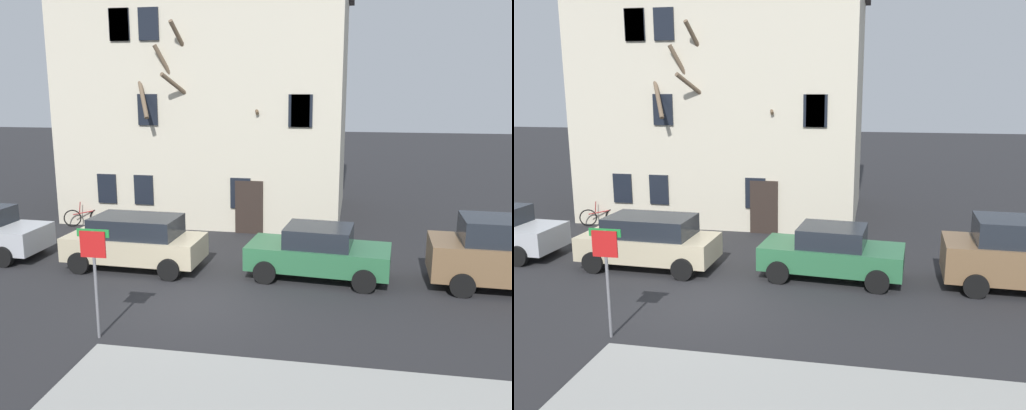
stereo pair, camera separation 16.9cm
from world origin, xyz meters
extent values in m
plane|color=#262628|center=(0.00, 0.00, 0.00)|extent=(120.00, 120.00, 0.00)
cube|color=beige|center=(-2.36, 11.22, 4.80)|extent=(11.69, 7.85, 9.60)
cube|color=#2D231E|center=(0.02, 7.25, 1.05)|extent=(1.10, 0.12, 2.10)
cube|color=black|center=(-5.91, 7.26, 1.60)|extent=(0.80, 0.08, 1.20)
cube|color=black|center=(-4.32, 7.26, 1.60)|extent=(0.80, 0.08, 1.20)
cube|color=black|center=(-0.32, 7.26, 1.60)|extent=(0.80, 0.08, 1.20)
cube|color=black|center=(-4.01, 7.26, 4.80)|extent=(0.80, 0.08, 1.20)
cube|color=black|center=(1.93, 7.26, 4.80)|extent=(0.80, 0.08, 1.20)
cube|color=black|center=(2.03, 7.26, 4.80)|extent=(0.80, 0.08, 1.20)
cube|color=black|center=(-5.03, 7.26, 8.00)|extent=(0.80, 0.08, 1.20)
cube|color=black|center=(-5.02, 7.26, 8.00)|extent=(0.80, 0.08, 1.20)
cube|color=black|center=(-3.84, 7.26, 8.00)|extent=(0.80, 0.08, 1.20)
cylinder|color=brown|center=(-3.47, 7.86, 3.85)|extent=(0.47, 0.47, 7.70)
cylinder|color=brown|center=(-4.30, 7.31, 5.77)|extent=(1.30, 1.85, 2.60)
cylinder|color=brown|center=(-2.48, 7.59, 6.96)|extent=(0.72, 2.14, 2.24)
cylinder|color=brown|center=(-3.15, 8.24, 6.29)|extent=(0.98, 0.87, 1.70)
cylinder|color=brown|center=(-3.08, 7.39, 6.11)|extent=(1.15, 1.01, 2.27)
cylinder|color=brown|center=(-2.53, 7.31, 5.47)|extent=(1.27, 2.05, 1.46)
cylinder|color=brown|center=(0.94, 8.24, 3.21)|extent=(0.35, 0.35, 6.42)
cylinder|color=brown|center=(1.48, 8.58, 5.75)|extent=(0.82, 1.24, 1.90)
cylinder|color=brown|center=(0.88, 9.19, 6.28)|extent=(1.98, 0.23, 1.97)
cylinder|color=brown|center=(0.11, 7.98, 5.16)|extent=(0.66, 1.75, 1.04)
cylinder|color=black|center=(-6.92, 1.77, 0.34)|extent=(0.69, 0.24, 0.68)
cylinder|color=black|center=(-6.87, 3.56, 0.34)|extent=(0.69, 0.24, 0.68)
cube|color=#C6B793|center=(-2.73, 2.47, 0.69)|extent=(4.37, 1.92, 0.75)
cube|color=#1E232B|center=(-2.64, 2.47, 1.38)|extent=(2.73, 1.65, 0.62)
cylinder|color=black|center=(-4.22, 1.63, 0.34)|extent=(0.69, 0.24, 0.68)
cylinder|color=black|center=(-4.17, 3.41, 0.34)|extent=(0.69, 0.24, 0.68)
cylinder|color=black|center=(-1.29, 1.54, 0.34)|extent=(0.69, 0.24, 0.68)
cylinder|color=black|center=(-1.23, 3.32, 0.34)|extent=(0.69, 0.24, 0.68)
cube|color=#2D6B42|center=(3.06, 2.59, 0.67)|extent=(4.35, 2.14, 0.70)
cube|color=#1E232B|center=(3.06, 2.59, 1.31)|extent=(2.06, 1.73, 0.58)
cylinder|color=black|center=(1.56, 1.81, 0.34)|extent=(0.70, 0.28, 0.68)
cylinder|color=black|center=(1.71, 3.60, 0.34)|extent=(0.70, 0.28, 0.68)
cylinder|color=black|center=(4.42, 1.58, 0.34)|extent=(0.70, 0.28, 0.68)
cylinder|color=black|center=(4.56, 3.36, 0.34)|extent=(0.70, 0.28, 0.68)
cube|color=#1E232B|center=(7.92, 2.66, 1.71)|extent=(1.72, 1.75, 0.70)
cylinder|color=black|center=(7.06, 1.74, 0.34)|extent=(0.69, 0.25, 0.68)
cylinder|color=black|center=(7.13, 3.65, 0.34)|extent=(0.69, 0.25, 0.68)
cylinder|color=slate|center=(-1.60, -2.36, 1.27)|extent=(0.07, 0.07, 2.53)
cube|color=red|center=(-1.60, -2.38, 2.23)|extent=(0.60, 0.03, 0.60)
cube|color=#1E8C38|center=(-1.60, -2.34, 2.48)|extent=(0.76, 0.02, 0.18)
torus|color=black|center=(-6.43, 7.36, 0.36)|extent=(0.68, 0.32, 0.71)
torus|color=black|center=(-7.39, 6.97, 0.36)|extent=(0.68, 0.32, 0.71)
cylinder|color=maroon|center=(-6.91, 7.16, 0.58)|extent=(0.94, 0.42, 0.19)
cylinder|color=maroon|center=(-7.09, 7.09, 0.81)|extent=(0.10, 0.07, 0.45)
camera|label=1|loc=(4.03, -12.97, 5.60)|focal=37.80mm
camera|label=2|loc=(4.20, -12.94, 5.60)|focal=37.80mm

